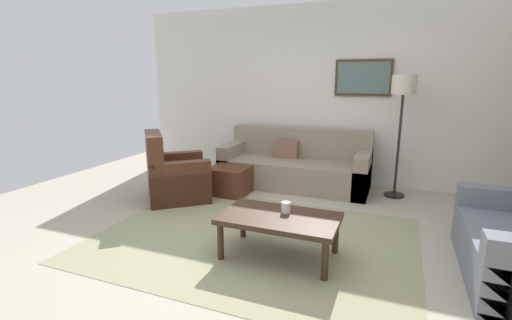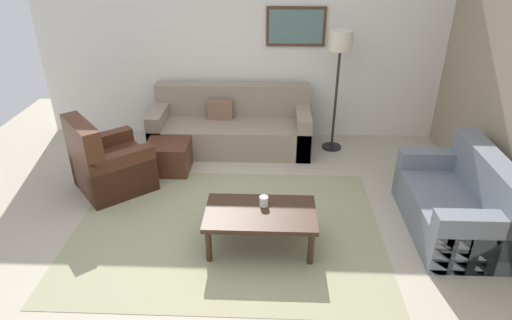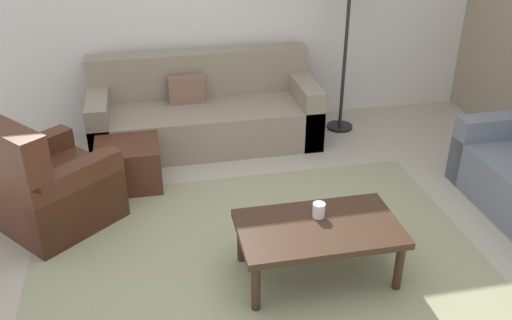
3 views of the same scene
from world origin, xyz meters
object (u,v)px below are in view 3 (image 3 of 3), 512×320
at_px(cup, 319,210).
at_px(ottoman, 129,163).
at_px(armchair_leather, 45,191).
at_px(coffee_table, 319,232).
at_px(couch_main, 204,113).

bearing_deg(cup, ottoman, 131.74).
xyz_separation_m(armchair_leather, coffee_table, (1.91, -1.04, 0.05)).
xyz_separation_m(coffee_table, cup, (0.03, 0.11, 0.10)).
xyz_separation_m(couch_main, coffee_table, (0.49, -2.35, 0.06)).
bearing_deg(cup, couch_main, 103.18).
bearing_deg(couch_main, coffee_table, -78.11).
bearing_deg(cup, armchair_leather, 154.40).
distance_m(couch_main, ottoman, 1.11).
height_order(couch_main, armchair_leather, armchair_leather).
bearing_deg(couch_main, cup, -76.82).
bearing_deg(ottoman, armchair_leather, -140.08).
height_order(couch_main, ottoman, couch_main).
relative_size(couch_main, coffee_table, 2.05).
height_order(armchair_leather, ottoman, armchair_leather).
relative_size(couch_main, cup, 21.81).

